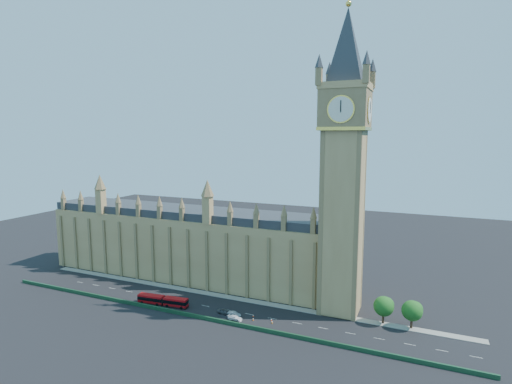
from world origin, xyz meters
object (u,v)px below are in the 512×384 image
at_px(red_bus, 163,301).
at_px(car_silver, 234,314).
at_px(car_grey, 224,312).
at_px(car_white, 235,318).

bearing_deg(red_bus, car_silver, -1.87).
xyz_separation_m(red_bus, car_grey, (22.14, 2.11, -0.82)).
xyz_separation_m(red_bus, car_white, (27.18, -0.37, -0.93)).
bearing_deg(car_grey, car_silver, -87.76).
height_order(car_grey, car_silver, car_grey).
height_order(red_bus, car_silver, red_bus).
relative_size(red_bus, car_white, 3.90).
relative_size(car_grey, car_silver, 1.07).
relative_size(car_silver, car_white, 0.93).
xyz_separation_m(car_grey, car_white, (5.04, -2.48, -0.11)).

